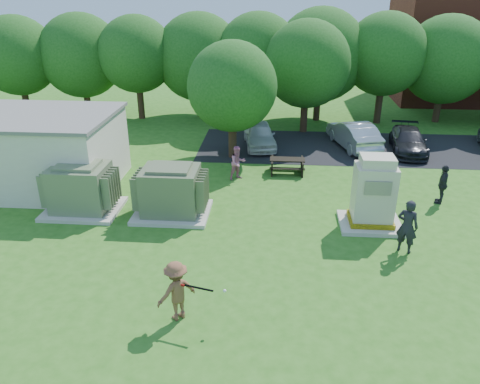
# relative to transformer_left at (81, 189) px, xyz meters

# --- Properties ---
(ground) EXTENTS (120.00, 120.00, 0.00)m
(ground) POSITION_rel_transformer_left_xyz_m (6.50, -4.50, -0.97)
(ground) COLOR #2D6619
(ground) RESTS_ON ground
(service_building) EXTENTS (10.00, 5.00, 3.20)m
(service_building) POSITION_rel_transformer_left_xyz_m (-4.50, 2.50, 0.63)
(service_building) COLOR beige
(service_building) RESTS_ON ground
(parking_strip) EXTENTS (20.00, 6.00, 0.01)m
(parking_strip) POSITION_rel_transformer_left_xyz_m (13.50, 9.00, -0.96)
(parking_strip) COLOR #232326
(parking_strip) RESTS_ON ground
(transformer_left) EXTENTS (3.00, 2.40, 2.07)m
(transformer_left) POSITION_rel_transformer_left_xyz_m (0.00, 0.00, 0.00)
(transformer_left) COLOR beige
(transformer_left) RESTS_ON ground
(transformer_right) EXTENTS (3.00, 2.40, 2.07)m
(transformer_right) POSITION_rel_transformer_left_xyz_m (3.70, 0.00, 0.00)
(transformer_right) COLOR beige
(transformer_right) RESTS_ON ground
(generator_cabinet) EXTENTS (2.33, 1.91, 2.84)m
(generator_cabinet) POSITION_rel_transformer_left_xyz_m (11.53, -0.36, 0.27)
(generator_cabinet) COLOR beige
(generator_cabinet) RESTS_ON ground
(picnic_table) EXTENTS (1.70, 1.28, 0.73)m
(picnic_table) POSITION_rel_transformer_left_xyz_m (8.40, 4.89, -0.52)
(picnic_table) COLOR black
(picnic_table) RESTS_ON ground
(batter) EXTENTS (1.32, 1.25, 1.79)m
(batter) POSITION_rel_transformer_left_xyz_m (5.22, -6.33, -0.07)
(batter) COLOR brown
(batter) RESTS_ON ground
(person_by_generator) EXTENTS (0.86, 0.75, 1.97)m
(person_by_generator) POSITION_rel_transformer_left_xyz_m (12.39, -2.20, 0.01)
(person_by_generator) COLOR black
(person_by_generator) RESTS_ON ground
(person_at_picnic) EXTENTS (1.01, 0.96, 1.64)m
(person_at_picnic) POSITION_rel_transformer_left_xyz_m (6.04, 3.90, -0.15)
(person_at_picnic) COLOR #C6698D
(person_at_picnic) RESTS_ON ground
(person_walking_right) EXTENTS (0.78, 1.08, 1.70)m
(person_walking_right) POSITION_rel_transformer_left_xyz_m (14.87, 1.96, -0.12)
(person_walking_right) COLOR #25272B
(person_walking_right) RESTS_ON ground
(car_white) EXTENTS (2.21, 4.23, 1.37)m
(car_white) POSITION_rel_transformer_left_xyz_m (6.87, 8.87, -0.28)
(car_white) COLOR silver
(car_white) RESTS_ON ground
(car_silver_a) EXTENTS (2.75, 4.82, 1.50)m
(car_silver_a) POSITION_rel_transformer_left_xyz_m (12.18, 9.15, -0.22)
(car_silver_a) COLOR #BCBCC1
(car_silver_a) RESTS_ON ground
(car_dark) EXTENTS (2.20, 4.46, 1.25)m
(car_dark) POSITION_rel_transformer_left_xyz_m (15.10, 8.60, -0.35)
(car_dark) COLOR black
(car_dark) RESTS_ON ground
(batting_equipment) EXTENTS (1.35, 0.29, 0.19)m
(batting_equipment) POSITION_rel_transformer_left_xyz_m (5.88, -6.49, 0.19)
(batting_equipment) COLOR black
(batting_equipment) RESTS_ON ground
(tree_row) EXTENTS (41.30, 13.30, 7.30)m
(tree_row) POSITION_rel_transformer_left_xyz_m (8.25, 14.00, 3.18)
(tree_row) COLOR #47301E
(tree_row) RESTS_ON ground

